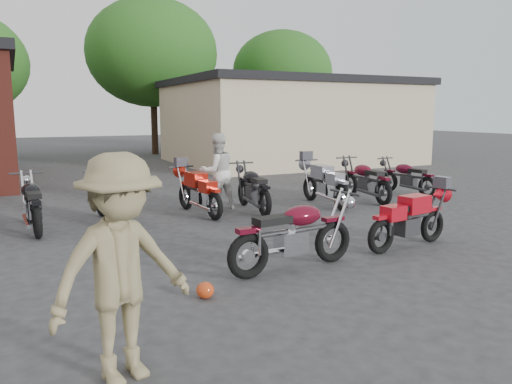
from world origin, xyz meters
name	(u,v)px	position (x,y,z in m)	size (l,w,h in m)	color
ground	(290,293)	(0.00, 0.00, 0.00)	(90.00, 90.00, 0.00)	#2E2D30
stucco_building	(289,124)	(8.50, 15.00, 1.75)	(10.00, 8.00, 3.50)	#C2AF8A
tree_2	(153,73)	(4.00, 22.00, 4.40)	(7.04, 7.04, 8.80)	#1C4A13
tree_3	(282,87)	(12.00, 22.00, 3.80)	(6.08, 6.08, 7.60)	#1C4A13
vintage_motorcycle	(295,229)	(0.55, 0.83, 0.61)	(2.10, 0.69, 1.22)	#590B1B
sportbike	(410,217)	(2.94, 1.03, 0.54)	(1.86, 0.61, 1.08)	red
helmet	(205,290)	(-1.05, 0.32, 0.11)	(0.23, 0.23, 0.21)	#C13C14
person_light	(217,172)	(1.24, 5.68, 0.91)	(0.88, 0.69, 1.82)	silver
person_tan	(121,270)	(-2.34, -1.19, 1.00)	(1.29, 0.74, 1.99)	#897C54
row_bike_2	(32,201)	(-2.83, 5.25, 0.59)	(2.03, 0.67, 1.18)	black
row_bike_3	(111,195)	(-1.31, 5.33, 0.57)	(1.98, 0.65, 1.15)	black
row_bike_4	(198,190)	(0.63, 5.28, 0.57)	(1.98, 0.65, 1.15)	#AB1A0E
row_bike_5	(253,186)	(1.93, 5.13, 0.59)	(2.04, 0.67, 1.19)	black
row_bike_6	(325,182)	(3.84, 4.99, 0.60)	(2.06, 0.68, 1.19)	gray
row_bike_7	(365,178)	(5.18, 5.07, 0.60)	(2.06, 0.68, 1.20)	#5A0B1C
row_bike_8	(407,175)	(6.85, 5.34, 0.55)	(1.88, 0.62, 1.09)	#4C091C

